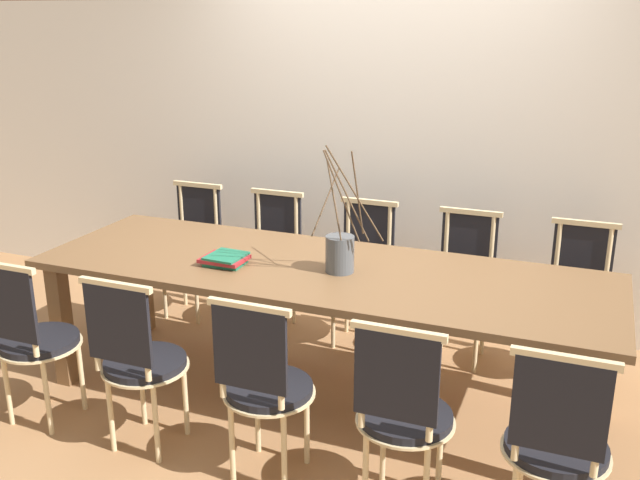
# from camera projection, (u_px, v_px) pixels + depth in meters

# --- Properties ---
(ground_plane) EXTENTS (16.00, 16.00, 0.00)m
(ground_plane) POSITION_uv_depth(u_px,v_px,m) (320.00, 396.00, 3.97)
(ground_plane) COLOR #9E7047
(wall_rear) EXTENTS (12.00, 0.06, 3.20)m
(wall_rear) POSITION_uv_depth(u_px,v_px,m) (393.00, 83.00, 4.63)
(wall_rear) COLOR white
(wall_rear) RESTS_ON ground_plane
(dining_table) EXTENTS (3.04, 0.98, 0.77)m
(dining_table) POSITION_uv_depth(u_px,v_px,m) (320.00, 282.00, 3.76)
(dining_table) COLOR brown
(dining_table) RESTS_ON ground_plane
(chair_near_leftend) EXTENTS (0.42, 0.42, 0.92)m
(chair_near_leftend) POSITION_uv_depth(u_px,v_px,m) (31.00, 335.00, 3.58)
(chair_near_leftend) COLOR black
(chair_near_leftend) RESTS_ON ground_plane
(chair_near_left) EXTENTS (0.42, 0.42, 0.92)m
(chair_near_left) POSITION_uv_depth(u_px,v_px,m) (138.00, 356.00, 3.36)
(chair_near_left) COLOR black
(chair_near_left) RESTS_ON ground_plane
(chair_near_center) EXTENTS (0.42, 0.42, 0.92)m
(chair_near_center) POSITION_uv_depth(u_px,v_px,m) (264.00, 382.00, 3.13)
(chair_near_center) COLOR black
(chair_near_center) RESTS_ON ground_plane
(chair_near_right) EXTENTS (0.42, 0.42, 0.92)m
(chair_near_right) POSITION_uv_depth(u_px,v_px,m) (403.00, 410.00, 2.90)
(chair_near_right) COLOR black
(chair_near_right) RESTS_ON ground_plane
(chair_near_rightend) EXTENTS (0.42, 0.42, 0.92)m
(chair_near_rightend) POSITION_uv_depth(u_px,v_px,m) (556.00, 441.00, 2.69)
(chair_near_rightend) COLOR black
(chair_near_rightend) RESTS_ON ground_plane
(chair_far_leftend) EXTENTS (0.42, 0.42, 0.92)m
(chair_far_leftend) POSITION_uv_depth(u_px,v_px,m) (192.00, 245.00, 4.94)
(chair_far_leftend) COLOR black
(chair_far_leftend) RESTS_ON ground_plane
(chair_far_left) EXTENTS (0.42, 0.42, 0.92)m
(chair_far_left) POSITION_uv_depth(u_px,v_px,m) (271.00, 256.00, 4.73)
(chair_far_left) COLOR black
(chair_far_left) RESTS_ON ground_plane
(chair_far_center) EXTENTS (0.42, 0.42, 0.92)m
(chair_far_center) POSITION_uv_depth(u_px,v_px,m) (362.00, 268.00, 4.50)
(chair_far_center) COLOR black
(chair_far_center) RESTS_ON ground_plane
(chair_far_right) EXTENTS (0.42, 0.42, 0.92)m
(chair_far_right) POSITION_uv_depth(u_px,v_px,m) (463.00, 282.00, 4.28)
(chair_far_right) COLOR black
(chair_far_right) RESTS_ON ground_plane
(chair_far_rightend) EXTENTS (0.42, 0.42, 0.92)m
(chair_far_rightend) POSITION_uv_depth(u_px,v_px,m) (577.00, 297.00, 4.05)
(chair_far_rightend) COLOR black
(chair_far_rightend) RESTS_ON ground_plane
(vase_centerpiece) EXTENTS (0.37, 0.37, 0.70)m
(vase_centerpiece) POSITION_uv_depth(u_px,v_px,m) (340.00, 252.00, 3.64)
(vase_centerpiece) COLOR #4C5156
(vase_centerpiece) RESTS_ON dining_table
(book_stack) EXTENTS (0.23, 0.21, 0.05)m
(book_stack) POSITION_uv_depth(u_px,v_px,m) (225.00, 259.00, 3.77)
(book_stack) COLOR #1E6B4C
(book_stack) RESTS_ON dining_table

